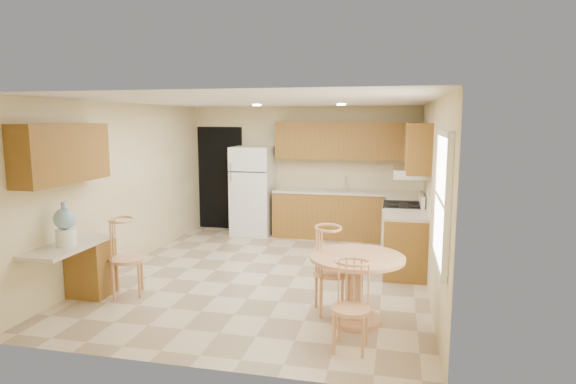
% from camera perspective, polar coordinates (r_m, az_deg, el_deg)
% --- Properties ---
extents(floor, '(5.50, 5.50, 0.00)m').
position_cam_1_polar(floor, '(7.17, -2.37, -9.69)').
color(floor, '#C7B390').
rests_on(floor, ground).
extents(ceiling, '(4.50, 5.50, 0.02)m').
position_cam_1_polar(ceiling, '(6.82, -2.50, 10.69)').
color(ceiling, white).
rests_on(ceiling, wall_back).
extents(wall_back, '(4.50, 0.02, 2.50)m').
position_cam_1_polar(wall_back, '(9.54, 1.88, 2.57)').
color(wall_back, beige).
rests_on(wall_back, floor).
extents(wall_front, '(4.50, 0.02, 2.50)m').
position_cam_1_polar(wall_front, '(4.33, -11.99, -4.91)').
color(wall_front, beige).
rests_on(wall_front, floor).
extents(wall_left, '(0.02, 5.50, 2.50)m').
position_cam_1_polar(wall_left, '(7.78, -18.66, 0.76)').
color(wall_left, beige).
rests_on(wall_left, floor).
extents(wall_right, '(0.02, 5.50, 2.50)m').
position_cam_1_polar(wall_right, '(6.67, 16.59, -0.39)').
color(wall_right, beige).
rests_on(wall_right, floor).
extents(doorway, '(0.90, 0.02, 2.10)m').
position_cam_1_polar(doorway, '(10.03, -8.02, 1.63)').
color(doorway, black).
rests_on(doorway, floor).
extents(base_cab_back, '(2.75, 0.60, 0.87)m').
position_cam_1_polar(base_cab_back, '(9.25, 6.84, -2.79)').
color(base_cab_back, olive).
rests_on(base_cab_back, floor).
extents(counter_back, '(2.75, 0.63, 0.04)m').
position_cam_1_polar(counter_back, '(9.17, 6.89, 0.00)').
color(counter_back, beige).
rests_on(counter_back, base_cab_back).
extents(base_cab_right_a, '(0.60, 0.59, 0.87)m').
position_cam_1_polar(base_cab_right_a, '(8.62, 13.57, -3.80)').
color(base_cab_right_a, olive).
rests_on(base_cab_right_a, floor).
extents(counter_right_a, '(0.63, 0.59, 0.04)m').
position_cam_1_polar(counter_right_a, '(8.54, 13.67, -0.82)').
color(counter_right_a, beige).
rests_on(counter_right_a, base_cab_right_a).
extents(base_cab_right_b, '(0.60, 0.80, 0.87)m').
position_cam_1_polar(base_cab_right_b, '(7.21, 13.71, -6.24)').
color(base_cab_right_b, olive).
rests_on(base_cab_right_b, floor).
extents(counter_right_b, '(0.63, 0.80, 0.04)m').
position_cam_1_polar(counter_right_b, '(7.11, 13.84, -2.69)').
color(counter_right_b, beige).
rests_on(counter_right_b, base_cab_right_b).
extents(upper_cab_back, '(2.75, 0.33, 0.70)m').
position_cam_1_polar(upper_cab_back, '(9.21, 7.09, 6.04)').
color(upper_cab_back, olive).
rests_on(upper_cab_back, wall_back).
extents(upper_cab_right, '(0.33, 2.42, 0.70)m').
position_cam_1_polar(upper_cab_right, '(7.80, 14.99, 5.37)').
color(upper_cab_right, olive).
rests_on(upper_cab_right, wall_right).
extents(upper_cab_left, '(0.33, 1.40, 0.70)m').
position_cam_1_polar(upper_cab_left, '(6.31, -25.18, 4.16)').
color(upper_cab_left, olive).
rests_on(upper_cab_left, wall_left).
extents(sink, '(0.78, 0.44, 0.01)m').
position_cam_1_polar(sink, '(9.17, 6.74, 0.14)').
color(sink, silver).
rests_on(sink, counter_back).
extents(range_hood, '(0.50, 0.76, 0.14)m').
position_cam_1_polar(range_hood, '(7.80, 14.25, 2.22)').
color(range_hood, silver).
rests_on(range_hood, upper_cab_right).
extents(desk_pedestal, '(0.48, 0.42, 0.72)m').
position_cam_1_polar(desk_pedestal, '(6.74, -22.32, -8.34)').
color(desk_pedestal, olive).
rests_on(desk_pedestal, floor).
extents(desk_top, '(0.50, 1.20, 0.04)m').
position_cam_1_polar(desk_top, '(6.35, -24.49, -5.85)').
color(desk_top, beige).
rests_on(desk_top, desk_pedestal).
extents(window, '(0.06, 1.12, 1.30)m').
position_cam_1_polar(window, '(4.80, 17.88, -0.79)').
color(window, white).
rests_on(window, wall_right).
extents(can_light_a, '(0.14, 0.14, 0.02)m').
position_cam_1_polar(can_light_a, '(8.11, -3.71, 10.24)').
color(can_light_a, white).
rests_on(can_light_a, ceiling).
extents(can_light_b, '(0.14, 0.14, 0.02)m').
position_cam_1_polar(can_light_b, '(7.83, 6.33, 10.27)').
color(can_light_b, white).
rests_on(can_light_b, ceiling).
extents(refrigerator, '(0.76, 0.74, 1.73)m').
position_cam_1_polar(refrigerator, '(9.48, -4.18, 0.17)').
color(refrigerator, white).
rests_on(refrigerator, floor).
extents(stove, '(0.65, 0.76, 1.09)m').
position_cam_1_polar(stove, '(7.96, 13.45, -4.58)').
color(stove, white).
rests_on(stove, floor).
extents(dining_table, '(1.04, 1.04, 0.77)m').
position_cam_1_polar(dining_table, '(5.44, 8.14, -10.20)').
color(dining_table, tan).
rests_on(dining_table, floor).
extents(chair_table_a, '(0.45, 0.58, 1.02)m').
position_cam_1_polar(chair_table_a, '(5.58, 5.16, -8.43)').
color(chair_table_a, tan).
rests_on(chair_table_a, floor).
extents(chair_table_b, '(0.39, 0.39, 0.88)m').
position_cam_1_polar(chair_table_b, '(4.74, 7.40, -12.65)').
color(chair_table_b, tan).
rests_on(chair_table_b, floor).
extents(chair_desk, '(0.44, 0.56, 0.99)m').
position_cam_1_polar(chair_desk, '(6.45, -19.02, -6.64)').
color(chair_desk, tan).
rests_on(chair_desk, floor).
extents(water_crock, '(0.25, 0.25, 0.52)m').
position_cam_1_polar(water_crock, '(6.26, -24.90, -3.68)').
color(water_crock, white).
rests_on(water_crock, desk_top).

